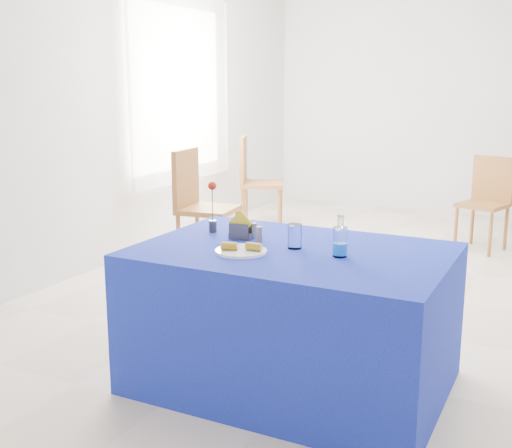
{
  "coord_description": "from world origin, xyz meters",
  "views": [
    {
      "loc": [
        1.22,
        -4.77,
        1.6
      ],
      "look_at": [
        -0.18,
        -1.98,
        0.92
      ],
      "focal_mm": 45.0,
      "sensor_mm": 36.0,
      "label": 1
    }
  ],
  "objects": [
    {
      "name": "chair_win_b",
      "position": [
        -1.96,
        1.51,
        0.6
      ],
      "size": [
        0.61,
        0.61,
        1.04
      ],
      "rotation": [
        0.0,
        0.0,
        1.97
      ],
      "color": "#99592C",
      "rests_on": "floor"
    },
    {
      "name": "floor",
      "position": [
        0.0,
        0.0,
        0.0
      ],
      "size": [
        7.0,
        7.0,
        0.0
      ],
      "primitive_type": "plane",
      "color": "beige",
      "rests_on": "ground"
    },
    {
      "name": "drinking_glass",
      "position": [
        -0.06,
        -1.77,
        0.82
      ],
      "size": [
        0.07,
        0.07,
        0.13
      ],
      "primitive_type": "cylinder",
      "color": "white",
      "rests_on": "blue_table"
    },
    {
      "name": "chair_bg_left",
      "position": [
        0.47,
        1.76,
        0.53
      ],
      "size": [
        0.51,
        0.51,
        0.91
      ],
      "rotation": [
        0.0,
        0.0,
        -0.31
      ],
      "color": "#99592C",
      "rests_on": "floor"
    },
    {
      "name": "rose_vase",
      "position": [
        -0.63,
        -1.64,
        0.9
      ],
      "size": [
        0.05,
        0.05,
        0.3
      ],
      "color": "#242529",
      "rests_on": "blue_table"
    },
    {
      "name": "pepper_shaker",
      "position": [
        -0.29,
        -1.73,
        0.8
      ],
      "size": [
        0.03,
        0.03,
        0.08
      ],
      "primitive_type": "cylinder",
      "color": "slate",
      "rests_on": "blue_table"
    },
    {
      "name": "plate",
      "position": [
        -0.27,
        -1.97,
        0.77
      ],
      "size": [
        0.26,
        0.26,
        0.01
      ],
      "primitive_type": "cylinder",
      "color": "white",
      "rests_on": "blue_table"
    },
    {
      "name": "chair_win_a",
      "position": [
        -1.74,
        -0.02,
        0.6
      ],
      "size": [
        0.52,
        0.52,
        1.04
      ],
      "rotation": [
        0.0,
        0.0,
        1.7
      ],
      "color": "#99592C",
      "rests_on": "floor"
    },
    {
      "name": "napkin_holder",
      "position": [
        -0.41,
        -1.71,
        0.81
      ],
      "size": [
        0.15,
        0.06,
        0.16
      ],
      "color": "#38383D",
      "rests_on": "blue_table"
    },
    {
      "name": "water_bottle",
      "position": [
        0.21,
        -1.82,
        0.83
      ],
      "size": [
        0.07,
        0.07,
        0.21
      ],
      "color": "white",
      "rests_on": "blue_table"
    },
    {
      "name": "blue_table",
      "position": [
        -0.06,
        -1.78,
        0.38
      ],
      "size": [
        1.6,
        1.1,
        0.76
      ],
      "color": "navy",
      "rests_on": "floor"
    },
    {
      "name": "banana_pieces",
      "position": [
        -0.26,
        -1.98,
        0.8
      ],
      "size": [
        0.21,
        0.1,
        0.04
      ],
      "color": "gold",
      "rests_on": "plate"
    },
    {
      "name": "window_pane",
      "position": [
        -2.47,
        0.8,
        1.55
      ],
      "size": [
        0.04,
        1.5,
        1.6
      ],
      "primitive_type": "cube",
      "color": "white",
      "rests_on": "room_shell"
    },
    {
      "name": "salt_shaker",
      "position": [
        -0.35,
        -1.66,
        0.8
      ],
      "size": [
        0.03,
        0.03,
        0.08
      ],
      "primitive_type": "cylinder",
      "color": "slate",
      "rests_on": "blue_table"
    },
    {
      "name": "room_shell",
      "position": [
        0.0,
        0.0,
        1.75
      ],
      "size": [
        7.0,
        7.0,
        7.0
      ],
      "color": "silver",
      "rests_on": "ground"
    },
    {
      "name": "curtain",
      "position": [
        -2.4,
        0.8,
        1.55
      ],
      "size": [
        0.04,
        1.75,
        1.85
      ],
      "primitive_type": "cube",
      "color": "white",
      "rests_on": "room_shell"
    }
  ]
}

